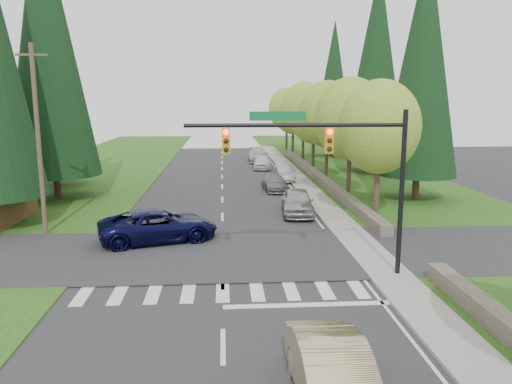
{
  "coord_description": "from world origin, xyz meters",
  "views": [
    {
      "loc": [
        0.05,
        -14.68,
        7.17
      ],
      "look_at": [
        1.64,
        8.8,
        2.8
      ],
      "focal_mm": 35.0,
      "sensor_mm": 36.0,
      "label": 1
    }
  ],
  "objects": [
    {
      "name": "decid_tree_5",
      "position": [
        9.1,
        49.0,
        5.53
      ],
      "size": [
        4.8,
        4.8,
        8.3
      ],
      "color": "#38281C",
      "rests_on": "ground"
    },
    {
      "name": "traffic_signal",
      "position": [
        4.37,
        4.5,
        4.98
      ],
      "size": [
        8.7,
        0.37,
        6.8
      ],
      "color": "black",
      "rests_on": "ground"
    },
    {
      "name": "parked_car_b",
      "position": [
        4.2,
        24.33,
        0.62
      ],
      "size": [
        2.05,
        4.41,
        1.25
      ],
      "primitive_type": "imported",
      "rotation": [
        0.0,
        0.0,
        0.07
      ],
      "color": "slate",
      "rests_on": "ground"
    },
    {
      "name": "curb_east",
      "position": [
        6.05,
        22.0,
        0.07
      ],
      "size": [
        0.2,
        80.0,
        0.13
      ],
      "primitive_type": "cube",
      "color": "gray",
      "rests_on": "ground"
    },
    {
      "name": "sedan_champagne",
      "position": [
        2.6,
        -4.14,
        0.79
      ],
      "size": [
        1.79,
        4.82,
        1.57
      ],
      "primitive_type": "imported",
      "rotation": [
        0.0,
        0.0,
        0.03
      ],
      "color": "tan",
      "rests_on": "ground"
    },
    {
      "name": "utility_pole",
      "position": [
        -9.5,
        12.0,
        5.14
      ],
      "size": [
        1.6,
        0.24,
        10.0
      ],
      "color": "#473828",
      "rests_on": "ground"
    },
    {
      "name": "grass_west",
      "position": [
        -13.0,
        20.0,
        0.03
      ],
      "size": [
        14.0,
        110.0,
        0.06
      ],
      "primitive_type": "cube",
      "color": "#294312",
      "rests_on": "ground"
    },
    {
      "name": "decid_tree_6",
      "position": [
        9.2,
        56.0,
        5.86
      ],
      "size": [
        5.2,
        5.2,
        8.86
      ],
      "color": "#38281C",
      "rests_on": "ground"
    },
    {
      "name": "stone_wall_north",
      "position": [
        8.6,
        30.0,
        0.35
      ],
      "size": [
        0.7,
        40.0,
        0.7
      ],
      "primitive_type": "cube",
      "color": "#4C4438",
      "rests_on": "ground"
    },
    {
      "name": "parked_car_d",
      "position": [
        4.2,
        36.93,
        0.74
      ],
      "size": [
        2.1,
        4.48,
        1.48
      ],
      "primitive_type": "imported",
      "rotation": [
        0.0,
        0.0,
        -0.08
      ],
      "color": "silver",
      "rests_on": "ground"
    },
    {
      "name": "conifer_w_e",
      "position": [
        -14.0,
        28.0,
        10.29
      ],
      "size": [
        5.78,
        5.78,
        18.8
      ],
      "color": "#38281C",
      "rests_on": "ground"
    },
    {
      "name": "conifer_e_a",
      "position": [
        14.0,
        20.0,
        9.79
      ],
      "size": [
        5.44,
        5.44,
        17.8
      ],
      "color": "#38281C",
      "rests_on": "ground"
    },
    {
      "name": "conifer_w_c",
      "position": [
        -12.0,
        22.0,
        11.29
      ],
      "size": [
        6.46,
        6.46,
        20.8
      ],
      "color": "#38281C",
      "rests_on": "ground"
    },
    {
      "name": "decid_tree_4",
      "position": [
        9.3,
        42.0,
        6.06
      ],
      "size": [
        5.4,
        5.4,
        9.18
      ],
      "color": "#38281C",
      "rests_on": "ground"
    },
    {
      "name": "suv_navy",
      "position": [
        -3.25,
        10.3,
        0.83
      ],
      "size": [
        6.52,
        4.38,
        1.66
      ],
      "primitive_type": "imported",
      "rotation": [
        0.0,
        0.0,
        1.87
      ],
      "color": "#0A0B35",
      "rests_on": "ground"
    },
    {
      "name": "decid_tree_0",
      "position": [
        9.2,
        14.0,
        5.6
      ],
      "size": [
        4.8,
        4.8,
        8.37
      ],
      "color": "#38281C",
      "rests_on": "ground"
    },
    {
      "name": "parked_car_a",
      "position": [
        4.74,
        15.88,
        0.81
      ],
      "size": [
        2.3,
        4.9,
        1.62
      ],
      "primitive_type": "imported",
      "rotation": [
        0.0,
        0.0,
        -0.08
      ],
      "color": "#A8A8AD",
      "rests_on": "ground"
    },
    {
      "name": "parked_car_e",
      "position": [
        4.2,
        43.0,
        0.78
      ],
      "size": [
        2.28,
        5.39,
        1.55
      ],
      "primitive_type": "imported",
      "rotation": [
        0.0,
        0.0,
        -0.02
      ],
      "color": "#B1B1B6",
      "rests_on": "ground"
    },
    {
      "name": "cross_street",
      "position": [
        0.0,
        8.0,
        0.0
      ],
      "size": [
        120.0,
        8.0,
        0.1
      ],
      "primitive_type": "cube",
      "color": "#28282B",
      "rests_on": "ground"
    },
    {
      "name": "grass_east",
      "position": [
        13.0,
        20.0,
        0.03
      ],
      "size": [
        14.0,
        110.0,
        0.06
      ],
      "primitive_type": "cube",
      "color": "#294312",
      "rests_on": "ground"
    },
    {
      "name": "sidewalk_east",
      "position": [
        6.9,
        22.0,
        0.07
      ],
      "size": [
        1.8,
        80.0,
        0.13
      ],
      "primitive_type": "cube",
      "color": "gray",
      "rests_on": "ground"
    },
    {
      "name": "conifer_e_c",
      "position": [
        14.0,
        48.0,
        9.29
      ],
      "size": [
        5.1,
        5.1,
        16.8
      ],
      "color": "#38281C",
      "rests_on": "ground"
    },
    {
      "name": "decid_tree_1",
      "position": [
        9.3,
        21.0,
        5.8
      ],
      "size": [
        5.2,
        5.2,
        8.8
      ],
      "color": "#38281C",
      "rests_on": "ground"
    },
    {
      "name": "parked_car_c",
      "position": [
        5.6,
        29.0,
        0.69
      ],
      "size": [
        1.49,
        4.21,
        1.38
      ],
      "primitive_type": "imported",
      "rotation": [
        0.0,
        0.0,
        -0.0
      ],
      "color": "#AEAEB3",
      "rests_on": "ground"
    },
    {
      "name": "decid_tree_3",
      "position": [
        9.2,
        35.0,
        5.66
      ],
      "size": [
        5.0,
        5.0,
        8.55
      ],
      "color": "#38281C",
      "rests_on": "ground"
    },
    {
      "name": "decid_tree_2",
      "position": [
        9.1,
        28.0,
        5.93
      ],
      "size": [
        5.0,
        5.0,
        8.82
      ],
      "color": "#38281C",
      "rests_on": "ground"
    },
    {
      "name": "conifer_e_b",
      "position": [
        15.0,
        34.0,
        10.79
      ],
      "size": [
        6.12,
        6.12,
        19.8
      ],
      "color": "#38281C",
      "rests_on": "ground"
    },
    {
      "name": "ground",
      "position": [
        0.0,
        0.0,
        0.0
      ],
      "size": [
        120.0,
        120.0,
        0.0
      ],
      "primitive_type": "plane",
      "color": "#28282B",
      "rests_on": "ground"
    }
  ]
}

